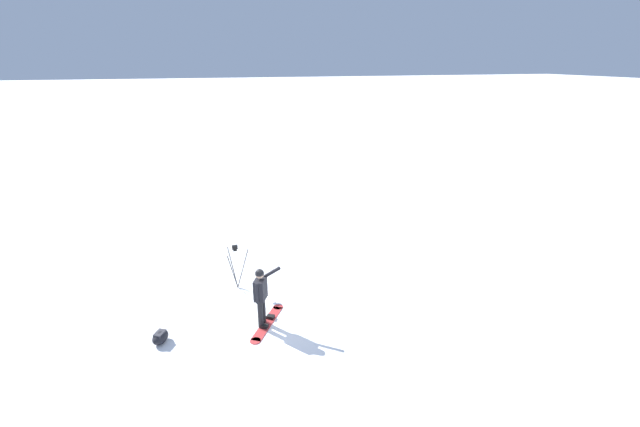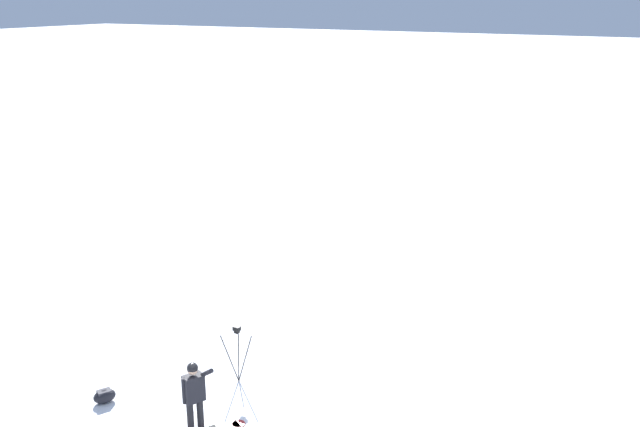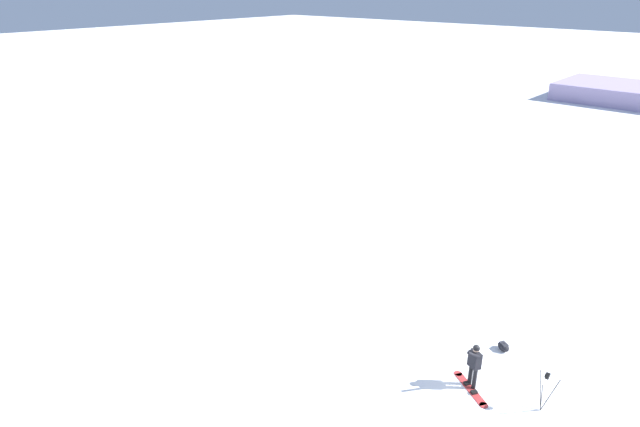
% 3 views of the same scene
% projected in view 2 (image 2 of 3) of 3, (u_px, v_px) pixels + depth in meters
% --- Properties ---
extents(snowboarder, '(0.47, 0.75, 1.67)m').
position_uv_depth(snowboarder, '(194.00, 392.00, 14.06)').
color(snowboarder, black).
rests_on(snowboarder, ground_plane).
extents(gear_bag_large, '(0.58, 0.52, 0.30)m').
position_uv_depth(gear_bag_large, '(105.00, 396.00, 15.45)').
color(gear_bag_large, black).
rests_on(gear_bag_large, ground_plane).
extents(camera_tripod, '(0.66, 0.66, 1.41)m').
position_uv_depth(camera_tripod, '(237.00, 342.00, 16.06)').
color(camera_tripod, '#262628').
rests_on(camera_tripod, ground_plane).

